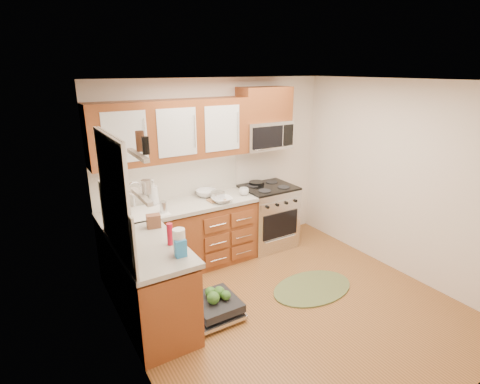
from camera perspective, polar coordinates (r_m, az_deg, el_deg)
floor at (r=4.57m, az=7.66°, el=-16.71°), size 3.50×3.50×0.00m
ceiling at (r=3.75m, az=9.33°, el=16.35°), size 3.50×3.50×0.00m
wall_back at (r=5.39m, az=-3.48°, el=3.64°), size 3.50×0.04×2.50m
wall_front at (r=3.00m, az=30.57°, el=-11.55°), size 3.50×0.04×2.50m
wall_left at (r=3.24m, az=-16.45°, el=-7.38°), size 0.04×3.50×2.50m
wall_right at (r=5.24m, az=23.36°, el=1.72°), size 0.04×3.50×2.50m
base_cabinet_back at (r=5.13m, az=-8.93°, el=-7.18°), size 2.05×0.60×0.85m
base_cabinet_left at (r=4.15m, az=-13.32°, el=-14.07°), size 0.60×1.25×0.85m
countertop_back at (r=4.93m, az=-9.16°, el=-2.24°), size 2.07×0.64×0.05m
countertop_left at (r=3.92m, az=-13.69°, el=-8.16°), size 0.64×1.27×0.05m
backsplash_back at (r=5.10m, az=-10.61°, el=2.03°), size 2.05×0.02×0.57m
backsplash_left at (r=3.73m, az=-18.35°, el=-4.78°), size 0.02×1.25×0.57m
upper_cabinets at (r=4.81m, az=-10.37°, el=9.20°), size 2.05×0.35×0.75m
cabinet_over_mw at (r=5.44m, az=3.74°, el=13.25°), size 0.76×0.35×0.47m
range at (r=5.71m, az=4.23°, el=-3.69°), size 0.76×0.64×0.95m
microwave at (r=5.47m, az=3.79°, el=8.69°), size 0.76×0.38×0.40m
sink at (r=4.80m, az=-14.81°, el=-4.53°), size 0.62×0.50×0.26m
dishwasher at (r=4.33m, az=-4.24°, el=-17.19°), size 0.70×0.60×0.20m
window at (r=3.59m, az=-18.79°, el=0.08°), size 0.03×1.05×1.05m
window_blind at (r=3.51m, az=-18.95°, el=5.26°), size 0.02×0.96×0.40m
shelf_upper at (r=2.67m, az=-15.33°, el=5.44°), size 0.04×0.40×0.03m
shelf_lower at (r=2.75m, az=-14.81°, el=-0.66°), size 0.04×0.40×0.03m
rug at (r=4.90m, az=10.96°, el=-14.16°), size 1.25×1.01×0.02m
skillet at (r=5.63m, az=2.54°, el=1.37°), size 0.26×0.26×0.04m
stock_pot at (r=5.03m, az=-3.41°, el=-0.64°), size 0.25×0.25×0.11m
cutting_board at (r=5.03m, az=-3.53°, el=-1.20°), size 0.25×0.16×0.02m
canister at (r=4.67m, az=-11.58°, el=-2.32°), size 0.10×0.10×0.14m
paper_towel_roll at (r=3.61m, az=-9.25°, el=-7.51°), size 0.15×0.15×0.26m
mustard_bottle at (r=3.90m, az=-16.31°, el=-6.48°), size 0.09×0.09×0.21m
red_bottle at (r=3.83m, az=-10.64°, el=-6.33°), size 0.08×0.08×0.23m
wooden_box at (r=4.28m, az=-13.04°, el=-4.34°), size 0.17×0.13×0.15m
blue_carton at (r=3.59m, az=-9.03°, el=-8.50°), size 0.11×0.07×0.17m
bowl_a at (r=4.96m, az=-2.79°, el=-1.20°), size 0.29×0.29×0.07m
bowl_b at (r=5.20m, az=-5.17°, el=-0.17°), size 0.37×0.37×0.09m
cup at (r=5.22m, az=0.61°, el=0.07°), size 0.16×0.16×0.10m
soap_bottle_a at (r=4.95m, az=-13.05°, el=-0.03°), size 0.15×0.15×0.34m
soap_bottle_b at (r=4.05m, az=-17.31°, el=-5.88°), size 0.10×0.10×0.18m
soap_bottle_c at (r=3.95m, az=-16.90°, el=-6.51°), size 0.16×0.16×0.17m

